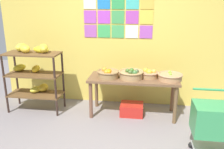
# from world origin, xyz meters

# --- Properties ---
(back_wall_with_art) EXTENTS (4.54, 0.07, 2.99)m
(back_wall_with_art) POSITION_xyz_m (-0.00, 1.74, 1.49)
(back_wall_with_art) COLOR #DABF4E
(back_wall_with_art) RESTS_ON ground
(banana_shelf_unit) EXTENTS (0.95, 0.49, 1.21)m
(banana_shelf_unit) POSITION_xyz_m (-1.47, 1.19, 0.76)
(banana_shelf_unit) COLOR #31211A
(banana_shelf_unit) RESTS_ON ground
(display_table) EXTENTS (1.51, 0.59, 0.68)m
(display_table) POSITION_xyz_m (0.30, 1.21, 0.59)
(display_table) COLOR brown
(display_table) RESTS_ON ground
(fruit_basket_right) EXTENTS (0.33, 0.33, 0.15)m
(fruit_basket_right) POSITION_xyz_m (0.56, 1.26, 0.74)
(fruit_basket_right) COLOR #A67D51
(fruit_basket_right) RESTS_ON display_table
(fruit_basket_left) EXTENTS (0.37, 0.37, 0.17)m
(fruit_basket_left) POSITION_xyz_m (-0.12, 1.14, 0.76)
(fruit_basket_left) COLOR #957548
(fruit_basket_left) RESTS_ON display_table
(fruit_basket_centre) EXTENTS (0.41, 0.41, 0.18)m
(fruit_basket_centre) POSITION_xyz_m (0.27, 1.15, 0.76)
(fruit_basket_centre) COLOR #AA8354
(fruit_basket_centre) RESTS_ON display_table
(fruit_basket_back_left) EXTENTS (0.40, 0.40, 0.13)m
(fruit_basket_back_left) POSITION_xyz_m (0.90, 1.17, 0.74)
(fruit_basket_back_left) COLOR tan
(fruit_basket_back_left) RESTS_ON display_table
(produce_crate_under_table) EXTENTS (0.40, 0.33, 0.20)m
(produce_crate_under_table) POSITION_xyz_m (0.29, 1.19, 0.10)
(produce_crate_under_table) COLOR red
(produce_crate_under_table) RESTS_ON ground
(shopping_cart) EXTENTS (0.52, 0.43, 0.84)m
(shopping_cart) POSITION_xyz_m (1.36, 0.16, 0.48)
(shopping_cart) COLOR black
(shopping_cart) RESTS_ON ground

